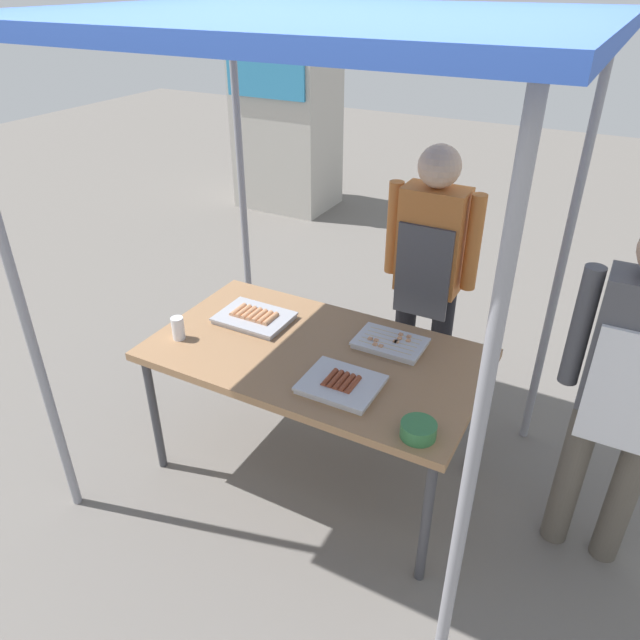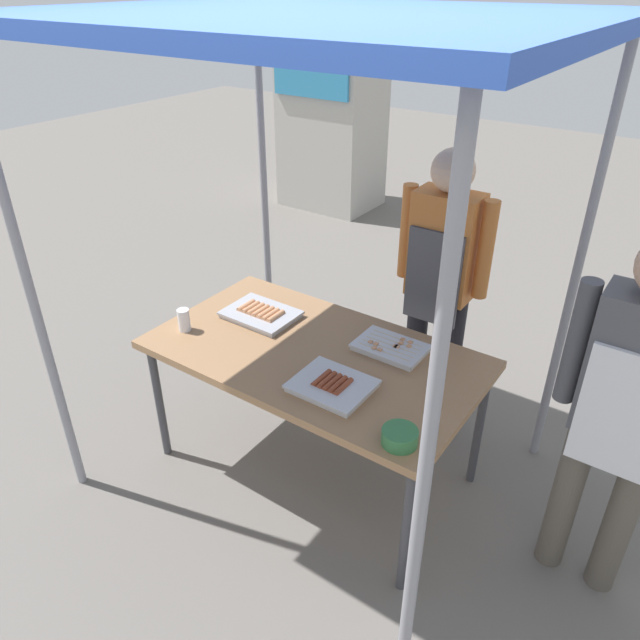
{
  "view_description": "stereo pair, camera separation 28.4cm",
  "coord_description": "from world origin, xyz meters",
  "views": [
    {
      "loc": [
        1.16,
        -2.11,
        2.34
      ],
      "look_at": [
        0.0,
        0.05,
        0.9
      ],
      "focal_mm": 33.43,
      "sensor_mm": 36.0,
      "label": 1
    },
    {
      "loc": [
        1.4,
        -1.96,
        2.34
      ],
      "look_at": [
        0.0,
        0.05,
        0.9
      ],
      "focal_mm": 33.43,
      "sensor_mm": 36.0,
      "label": 2
    }
  ],
  "objects": [
    {
      "name": "ground_plane",
      "position": [
        0.0,
        0.0,
        0.0
      ],
      "size": [
        18.0,
        18.0,
        0.0
      ],
      "primitive_type": "plane",
      "color": "#66605B"
    },
    {
      "name": "stall_table",
      "position": [
        0.0,
        0.0,
        0.7
      ],
      "size": [
        1.6,
        0.9,
        0.75
      ],
      "color": "#9E724C",
      "rests_on": "ground"
    },
    {
      "name": "stall_canopy",
      "position": [
        0.0,
        0.0,
        2.12
      ],
      "size": [
        2.1,
        1.8,
        2.22
      ],
      "color": "gray",
      "rests_on": "ground"
    },
    {
      "name": "tray_grilled_sausages",
      "position": [
        0.24,
        -0.2,
        0.77
      ],
      "size": [
        0.34,
        0.29,
        0.05
      ],
      "color": "silver",
      "rests_on": "stall_table"
    },
    {
      "name": "tray_meat_skewers",
      "position": [
        0.3,
        0.22,
        0.77
      ],
      "size": [
        0.34,
        0.23,
        0.04
      ],
      "color": "silver",
      "rests_on": "stall_table"
    },
    {
      "name": "tray_pork_links",
      "position": [
        -0.42,
        0.11,
        0.77
      ],
      "size": [
        0.38,
        0.28,
        0.05
      ],
      "color": "#ADADB2",
      "rests_on": "stall_table"
    },
    {
      "name": "condiment_bowl",
      "position": [
        0.65,
        -0.34,
        0.78
      ],
      "size": [
        0.14,
        0.14,
        0.06
      ],
      "primitive_type": "cylinder",
      "color": "#33723F",
      "rests_on": "stall_table"
    },
    {
      "name": "drink_cup_near_edge",
      "position": [
        -0.66,
        -0.22,
        0.81
      ],
      "size": [
        0.06,
        0.06,
        0.12
      ],
      "primitive_type": "cylinder",
      "color": "white",
      "rests_on": "stall_table"
    },
    {
      "name": "vendor_woman",
      "position": [
        0.29,
        0.77,
        0.95
      ],
      "size": [
        0.52,
        0.23,
        1.61
      ],
      "rotation": [
        0.0,
        0.0,
        3.14
      ],
      "color": "black",
      "rests_on": "ground"
    },
    {
      "name": "customer_nearby",
      "position": [
        1.34,
        0.13,
        0.96
      ],
      "size": [
        0.52,
        0.23,
        1.62
      ],
      "color": "#595147",
      "rests_on": "ground"
    },
    {
      "name": "neighbor_stall_left",
      "position": [
        -2.31,
        3.59,
        0.89
      ],
      "size": [
        1.0,
        0.79,
        1.77
      ],
      "color": "#B7B2A8",
      "rests_on": "ground"
    }
  ]
}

